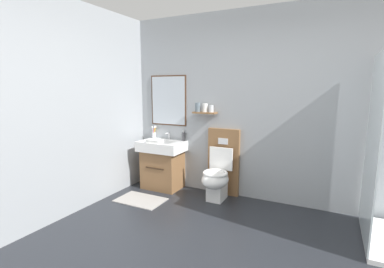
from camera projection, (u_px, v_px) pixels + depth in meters
wall_back at (268, 107)px, 3.88m from camera, size 4.46×0.27×2.66m
wall_left at (27, 113)px, 3.03m from camera, size 0.12×4.21×2.66m
bath_mat at (141, 200)px, 4.03m from camera, size 0.68×0.44×0.01m
vanity_sink_left at (163, 163)px, 4.49m from camera, size 0.70×0.50×0.76m
tap_on_left_sink at (168, 135)px, 4.58m from camera, size 0.03×0.13×0.11m
toilet at (219, 173)px, 4.07m from camera, size 0.48×0.62×1.00m
toothbrush_cup at (154, 134)px, 4.69m from camera, size 0.07×0.07×0.21m
soap_dispenser at (183, 136)px, 4.45m from camera, size 0.06×0.06×0.17m
folded_hand_towel at (155, 141)px, 4.31m from camera, size 0.22×0.16×0.04m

